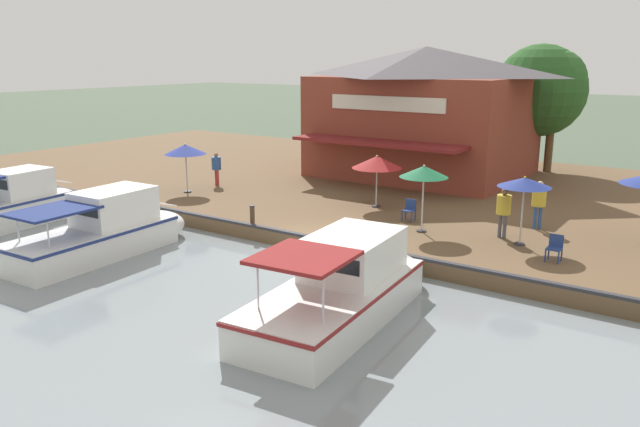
{
  "coord_description": "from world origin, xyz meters",
  "views": [
    {
      "loc": [
        17.38,
        12.39,
        6.92
      ],
      "look_at": [
        -1.0,
        -0.17,
        1.3
      ],
      "focal_mm": 35.0,
      "sensor_mm": 36.0,
      "label": 1
    }
  ],
  "objects_px": {
    "cafe_chair_beside_entrance": "(555,247)",
    "patio_umbrella_back_row": "(185,149)",
    "person_mid_patio": "(539,199)",
    "motorboat_outer_channel": "(348,285)",
    "patio_umbrella_mid_patio_right": "(525,183)",
    "mooring_post": "(252,215)",
    "patio_umbrella_by_entrance": "(424,172)",
    "person_at_quay_edge": "(216,165)",
    "motorboat_nearest_quay": "(109,230)",
    "patio_umbrella_far_corner": "(377,162)",
    "tree_downstream_bank": "(552,83)",
    "waterfront_restaurant": "(424,110)",
    "tree_upstream_bank": "(535,93)",
    "person_near_entrance": "(504,207)",
    "cafe_chair_under_first_umbrella": "(409,209)",
    "motorboat_distant_upstream": "(17,204)"
  },
  "relations": [
    {
      "from": "patio_umbrella_mid_patio_right",
      "to": "motorboat_distant_upstream",
      "type": "height_order",
      "value": "patio_umbrella_mid_patio_right"
    },
    {
      "from": "person_at_quay_edge",
      "to": "motorboat_nearest_quay",
      "type": "xyz_separation_m",
      "value": [
        9.12,
        3.39,
        -0.75
      ]
    },
    {
      "from": "patio_umbrella_far_corner",
      "to": "tree_upstream_bank",
      "type": "relative_size",
      "value": 0.32
    },
    {
      "from": "patio_umbrella_by_entrance",
      "to": "motorboat_outer_channel",
      "type": "height_order",
      "value": "patio_umbrella_by_entrance"
    },
    {
      "from": "cafe_chair_beside_entrance",
      "to": "patio_umbrella_by_entrance",
      "type": "bearing_deg",
      "value": -98.59
    },
    {
      "from": "tree_upstream_bank",
      "to": "tree_downstream_bank",
      "type": "distance_m",
      "value": 1.03
    },
    {
      "from": "person_near_entrance",
      "to": "patio_umbrella_back_row",
      "type": "bearing_deg",
      "value": -86.51
    },
    {
      "from": "person_at_quay_edge",
      "to": "motorboat_distant_upstream",
      "type": "bearing_deg",
      "value": -19.38
    },
    {
      "from": "patio_umbrella_back_row",
      "to": "tree_upstream_bank",
      "type": "distance_m",
      "value": 19.28
    },
    {
      "from": "person_near_entrance",
      "to": "motorboat_nearest_quay",
      "type": "xyz_separation_m",
      "value": [
        7.99,
        -11.59,
        -0.85
      ]
    },
    {
      "from": "person_near_entrance",
      "to": "tree_upstream_bank",
      "type": "xyz_separation_m",
      "value": [
        -14.17,
        -3.2,
        3.21
      ]
    },
    {
      "from": "motorboat_outer_channel",
      "to": "tree_downstream_bank",
      "type": "height_order",
      "value": "tree_downstream_bank"
    },
    {
      "from": "cafe_chair_beside_entrance",
      "to": "patio_umbrella_back_row",
      "type": "bearing_deg",
      "value": -92.49
    },
    {
      "from": "patio_umbrella_mid_patio_right",
      "to": "motorboat_nearest_quay",
      "type": "xyz_separation_m",
      "value": [
        7.47,
        -12.4,
        -1.9
      ]
    },
    {
      "from": "tree_upstream_bank",
      "to": "cafe_chair_beside_entrance",
      "type": "bearing_deg",
      "value": 18.97
    },
    {
      "from": "patio_umbrella_back_row",
      "to": "mooring_post",
      "type": "relative_size",
      "value": 3.05
    },
    {
      "from": "patio_umbrella_mid_patio_right",
      "to": "mooring_post",
      "type": "height_order",
      "value": "patio_umbrella_mid_patio_right"
    },
    {
      "from": "patio_umbrella_by_entrance",
      "to": "motorboat_outer_channel",
      "type": "distance_m",
      "value": 7.26
    },
    {
      "from": "waterfront_restaurant",
      "to": "person_at_quay_edge",
      "type": "distance_m",
      "value": 11.57
    },
    {
      "from": "person_near_entrance",
      "to": "motorboat_outer_channel",
      "type": "xyz_separation_m",
      "value": [
        7.82,
        -1.66,
        -0.87
      ]
    },
    {
      "from": "motorboat_distant_upstream",
      "to": "tree_upstream_bank",
      "type": "bearing_deg",
      "value": 145.73
    },
    {
      "from": "patio_umbrella_far_corner",
      "to": "tree_downstream_bank",
      "type": "bearing_deg",
      "value": 163.73
    },
    {
      "from": "patio_umbrella_mid_patio_right",
      "to": "cafe_chair_beside_entrance",
      "type": "distance_m",
      "value": 2.51
    },
    {
      "from": "patio_umbrella_by_entrance",
      "to": "cafe_chair_under_first_umbrella",
      "type": "bearing_deg",
      "value": -137.45
    },
    {
      "from": "patio_umbrella_mid_patio_right",
      "to": "mooring_post",
      "type": "relative_size",
      "value": 3.13
    },
    {
      "from": "mooring_post",
      "to": "patio_umbrella_mid_patio_right",
      "type": "bearing_deg",
      "value": 108.83
    },
    {
      "from": "person_mid_patio",
      "to": "motorboat_outer_channel",
      "type": "height_order",
      "value": "person_mid_patio"
    },
    {
      "from": "patio_umbrella_far_corner",
      "to": "motorboat_nearest_quay",
      "type": "bearing_deg",
      "value": -30.14
    },
    {
      "from": "patio_umbrella_mid_patio_right",
      "to": "patio_umbrella_back_row",
      "type": "height_order",
      "value": "patio_umbrella_mid_patio_right"
    },
    {
      "from": "mooring_post",
      "to": "tree_upstream_bank",
      "type": "height_order",
      "value": "tree_upstream_bank"
    },
    {
      "from": "person_at_quay_edge",
      "to": "motorboat_distant_upstream",
      "type": "distance_m",
      "value": 9.33
    },
    {
      "from": "person_mid_patio",
      "to": "waterfront_restaurant",
      "type": "bearing_deg",
      "value": -133.08
    },
    {
      "from": "person_at_quay_edge",
      "to": "patio_umbrella_mid_patio_right",
      "type": "bearing_deg",
      "value": 84.05
    },
    {
      "from": "patio_umbrella_by_entrance",
      "to": "cafe_chair_under_first_umbrella",
      "type": "relative_size",
      "value": 2.96
    },
    {
      "from": "motorboat_nearest_quay",
      "to": "tree_upstream_bank",
      "type": "xyz_separation_m",
      "value": [
        -22.16,
        8.39,
        4.06
      ]
    },
    {
      "from": "cafe_chair_under_first_umbrella",
      "to": "tree_upstream_bank",
      "type": "xyz_separation_m",
      "value": [
        -13.87,
        0.63,
        3.87
      ]
    },
    {
      "from": "mooring_post",
      "to": "tree_downstream_bank",
      "type": "distance_m",
      "value": 19.48
    },
    {
      "from": "waterfront_restaurant",
      "to": "tree_upstream_bank",
      "type": "distance_m",
      "value": 6.36
    },
    {
      "from": "patio_umbrella_far_corner",
      "to": "mooring_post",
      "type": "height_order",
      "value": "patio_umbrella_far_corner"
    },
    {
      "from": "waterfront_restaurant",
      "to": "patio_umbrella_mid_patio_right",
      "type": "height_order",
      "value": "waterfront_restaurant"
    },
    {
      "from": "patio_umbrella_by_entrance",
      "to": "patio_umbrella_far_corner",
      "type": "bearing_deg",
      "value": -126.7
    },
    {
      "from": "patio_umbrella_back_row",
      "to": "motorboat_outer_channel",
      "type": "xyz_separation_m",
      "value": [
        6.9,
        13.33,
        -1.79
      ]
    },
    {
      "from": "motorboat_nearest_quay",
      "to": "tree_upstream_bank",
      "type": "height_order",
      "value": "tree_upstream_bank"
    },
    {
      "from": "person_at_quay_edge",
      "to": "motorboat_nearest_quay",
      "type": "height_order",
      "value": "motorboat_nearest_quay"
    },
    {
      "from": "motorboat_nearest_quay",
      "to": "waterfront_restaurant",
      "type": "bearing_deg",
      "value": 168.15
    },
    {
      "from": "person_mid_patio",
      "to": "tree_downstream_bank",
      "type": "height_order",
      "value": "tree_downstream_bank"
    },
    {
      "from": "waterfront_restaurant",
      "to": "tree_downstream_bank",
      "type": "xyz_separation_m",
      "value": [
        -4.3,
        5.48,
        1.46
      ]
    },
    {
      "from": "patio_umbrella_by_entrance",
      "to": "motorboat_nearest_quay",
      "type": "relative_size",
      "value": 0.35
    },
    {
      "from": "motorboat_distant_upstream",
      "to": "tree_downstream_bank",
      "type": "distance_m",
      "value": 27.31
    },
    {
      "from": "patio_umbrella_far_corner",
      "to": "motorboat_outer_channel",
      "type": "bearing_deg",
      "value": 25.05
    }
  ]
}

